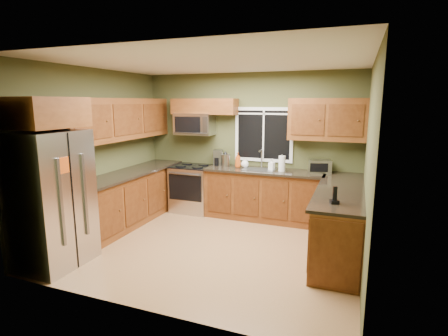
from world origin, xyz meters
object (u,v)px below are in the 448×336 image
Objects in this scene: range at (193,188)px; microwave at (194,124)px; toaster_oven at (320,166)px; soap_bottle_c at (245,162)px; cordless_phone at (335,198)px; refrigerator at (52,200)px; coffee_maker at (218,158)px; paper_towel_roll at (282,164)px; kettle at (226,159)px; soap_bottle_b at (272,164)px; soap_bottle_a at (238,160)px.

microwave is (-0.00, 0.14, 1.26)m from range.
toaster_oven is 2.27× the size of soap_bottle_c.
range is at bearing 147.64° from cordless_phone.
coffee_maker is (1.17, 2.94, 0.18)m from refrigerator.
kettle is at bearing 175.65° from paper_towel_roll.
cordless_phone is at bearing -56.16° from soap_bottle_b.
refrigerator is 6.13× the size of kettle.
microwave is 2.48× the size of paper_towel_roll.
soap_bottle_a is (1.62, 2.84, 0.18)m from refrigerator.
paper_towel_roll reaches higher than soap_bottle_b.
refrigerator is 8.70× the size of soap_bottle_b.
kettle is (0.19, -0.09, -0.00)m from coffee_maker.
soap_bottle_a is (0.93, 0.07, 0.61)m from range.
toaster_oven is (2.42, 0.11, 0.58)m from range.
range is at bearing -178.90° from soap_bottle_b.
soap_bottle_a is at bearing -159.84° from soap_bottle_c.
paper_towel_roll is (1.11, -0.08, 0.00)m from kettle.
soap_bottle_b is at bearing -3.82° from microwave.
kettle is (-1.75, -0.03, 0.02)m from toaster_oven.
refrigerator reaches higher than soap_bottle_b.
refrigerator reaches higher than kettle.
microwave is (0.69, 2.91, 0.83)m from refrigerator.
paper_towel_roll reaches higher than toaster_oven.
range is 5.07× the size of soap_bottle_c.
microwave reaches higher than cordless_phone.
soap_bottle_c is (0.12, 0.05, -0.05)m from soap_bottle_a.
cordless_phone is at bearing 16.05° from refrigerator.
soap_bottle_c is (-0.54, 0.09, -0.01)m from soap_bottle_b.
paper_towel_roll is 1.43× the size of cordless_phone.
refrigerator is 3.27m from soap_bottle_a.
microwave is 2.70× the size of soap_bottle_a.
toaster_oven is 1.96× the size of cordless_phone.
soap_bottle_b is (0.66, -0.04, -0.04)m from soap_bottle_a.
paper_towel_roll is at bearing -5.17° from soap_bottle_a.
toaster_oven is 1.49× the size of soap_bottle_a.
soap_bottle_b is (2.27, 2.80, 0.14)m from refrigerator.
microwave is 2.52m from toaster_oven.
microwave is 3.67× the size of soap_bottle_b.
microwave reaches higher than toaster_oven.
kettle is 0.96× the size of paper_towel_roll.
paper_towel_roll is at bearing -10.72° from soap_bottle_b.
kettle is 0.91m from soap_bottle_b.
kettle is at bearing 138.91° from cordless_phone.
paper_towel_roll reaches higher than cordless_phone.
range is 1.11m from soap_bottle_a.
paper_towel_roll reaches higher than coffee_maker.
coffee_maker is at bearing 154.69° from kettle.
refrigerator is 1.92× the size of range.
soap_bottle_a reaches higher than range.
soap_bottle_a reaches higher than cordless_phone.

